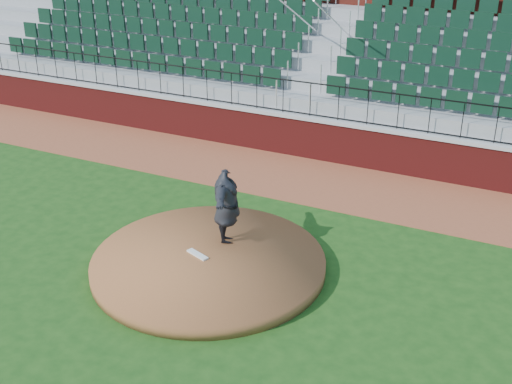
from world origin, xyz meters
The scene contains 10 objects.
ground centered at (0.00, 0.00, 0.00)m, with size 90.00×90.00×0.00m, color #1A4313.
warning_track centered at (0.00, 5.40, 0.01)m, with size 34.00×3.20×0.01m, color brown.
field_wall centered at (0.00, 7.00, 0.60)m, with size 34.00×0.35×1.20m, color maroon.
wall_cap centered at (0.00, 7.00, 1.25)m, with size 34.00×0.45×0.10m, color #B7B7B7.
wall_railing centered at (0.00, 7.00, 1.80)m, with size 34.00×0.05×1.00m, color black, non-canonical shape.
seating_stands centered at (0.00, 9.72, 2.30)m, with size 34.00×5.10×4.60m, color gray, non-canonical shape.
concourse_wall centered at (0.00, 12.52, 2.75)m, with size 34.00×0.50×5.50m, color maroon.
pitchers_mound centered at (-0.44, 0.06, 0.12)m, with size 5.04×5.04×0.25m, color brown.
pitching_rubber centered at (-0.71, 0.06, 0.27)m, with size 0.57×0.14×0.04m, color white.
pitcher centered at (-0.42, 0.89, 1.10)m, with size 2.09×0.57×1.70m, color black.
Camera 1 is at (5.73, -10.39, 7.50)m, focal length 45.84 mm.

